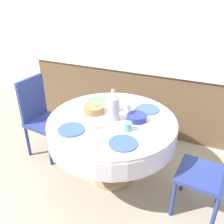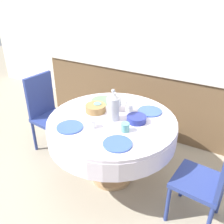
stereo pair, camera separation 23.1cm
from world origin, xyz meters
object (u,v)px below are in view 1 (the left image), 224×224
Objects in this scene: chair_left at (213,170)px; coffee_carafe at (113,106)px; teapot at (113,102)px; chair_right at (41,114)px.

coffee_carafe is (-0.97, 0.11, 0.35)m from chair_left.
chair_left is 4.51× the size of teapot.
chair_left is 1.96m from chair_right.
chair_left is at bearing 90.61° from chair_right.
chair_right is (-1.94, 0.23, 0.00)m from chair_left.
chair_left reaches higher than teapot.
coffee_carafe is at bearing -66.72° from teapot.
coffee_carafe reaches higher than chair_left.
coffee_carafe is (0.98, -0.12, 0.35)m from chair_right.
chair_right is at bearing 173.19° from coffee_carafe.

